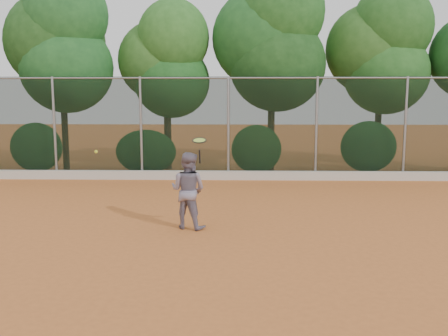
{
  "coord_description": "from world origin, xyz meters",
  "views": [
    {
      "loc": [
        0.27,
        -10.06,
        2.86
      ],
      "look_at": [
        0.0,
        1.0,
        1.25
      ],
      "focal_mm": 40.0,
      "sensor_mm": 36.0,
      "label": 1
    }
  ],
  "objects": [
    {
      "name": "tennis_racket",
      "position": [
        -0.5,
        0.37,
        1.89
      ],
      "size": [
        0.31,
        0.3,
        0.56
      ],
      "color": "black",
      "rests_on": "ground"
    },
    {
      "name": "tennis_ball_in_flight",
      "position": [
        -2.86,
        0.92,
        1.62
      ],
      "size": [
        0.07,
        0.07,
        0.07
      ],
      "color": "yellow",
      "rests_on": "ground"
    },
    {
      "name": "chainlink_fence",
      "position": [
        -0.0,
        7.0,
        1.86
      ],
      "size": [
        24.09,
        0.09,
        3.5
      ],
      "color": "black",
      "rests_on": "ground"
    },
    {
      "name": "tennis_player",
      "position": [
        -0.77,
        0.5,
        0.83
      ],
      "size": [
        0.98,
        0.88,
        1.66
      ],
      "primitive_type": "imported",
      "rotation": [
        0.0,
        0.0,
        2.77
      ],
      "color": "slate",
      "rests_on": "ground"
    },
    {
      "name": "concrete_curb",
      "position": [
        0.0,
        6.82,
        0.15
      ],
      "size": [
        24.0,
        0.2,
        0.3
      ],
      "primitive_type": "cube",
      "color": "beige",
      "rests_on": "ground"
    },
    {
      "name": "foliage_backdrop",
      "position": [
        -0.55,
        8.98,
        4.4
      ],
      "size": [
        23.7,
        3.63,
        7.55
      ],
      "color": "#412819",
      "rests_on": "ground"
    },
    {
      "name": "ground",
      "position": [
        0.0,
        0.0,
        0.0
      ],
      "size": [
        80.0,
        80.0,
        0.0
      ],
      "primitive_type": "plane",
      "color": "#C96B2F",
      "rests_on": "ground"
    }
  ]
}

